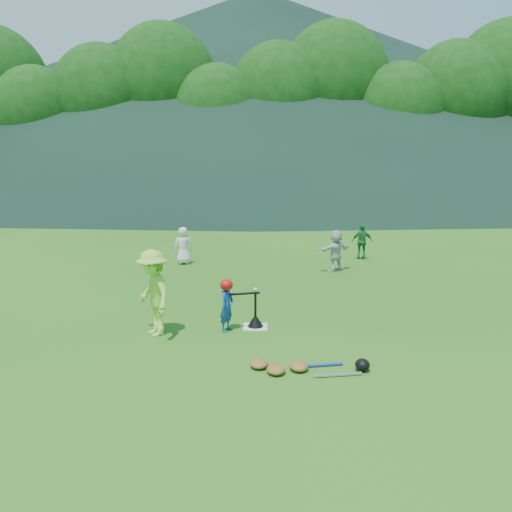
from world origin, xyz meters
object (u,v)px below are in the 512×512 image
(batter_child, at_px, (227,306))
(adult_coach, at_px, (153,293))
(fielder_c, at_px, (362,242))
(batting_tee, at_px, (255,321))
(equipment_pile, at_px, (299,366))
(fielder_d, at_px, (336,251))
(home_plate, at_px, (255,327))
(fielder_a, at_px, (183,246))

(batter_child, height_order, adult_coach, adult_coach)
(fielder_c, height_order, batting_tee, fielder_c)
(fielder_c, bearing_deg, adult_coach, 53.44)
(batter_child, height_order, equipment_pile, batter_child)
(fielder_d, bearing_deg, equipment_pile, 46.11)
(equipment_pile, bearing_deg, fielder_c, 72.72)
(home_plate, bearing_deg, equipment_pile, -71.39)
(batter_child, height_order, fielder_a, fielder_a)
(home_plate, distance_m, fielder_a, 6.36)
(adult_coach, height_order, equipment_pile, adult_coach)
(batter_child, relative_size, fielder_c, 0.84)
(adult_coach, xyz_separation_m, fielder_c, (5.19, 7.12, -0.21))
(fielder_a, height_order, equipment_pile, fielder_a)
(home_plate, bearing_deg, adult_coach, -167.36)
(batting_tee, bearing_deg, batter_child, -160.29)
(fielder_c, xyz_separation_m, batting_tee, (-3.37, -6.71, -0.44))
(batting_tee, bearing_deg, fielder_c, 63.34)
(home_plate, height_order, adult_coach, adult_coach)
(fielder_d, distance_m, equipment_pile, 7.11)
(fielder_a, relative_size, batting_tee, 1.68)
(batter_child, relative_size, fielder_a, 0.84)
(fielder_d, bearing_deg, fielder_c, -153.03)
(fielder_d, distance_m, batting_tee, 5.45)
(fielder_d, height_order, equipment_pile, fielder_d)
(fielder_a, xyz_separation_m, fielder_d, (4.48, -0.99, 0.03))
(home_plate, height_order, fielder_c, fielder_c)
(batter_child, distance_m, equipment_pile, 2.19)
(home_plate, height_order, equipment_pile, equipment_pile)
(batter_child, bearing_deg, batting_tee, -45.45)
(fielder_c, distance_m, batting_tee, 7.52)
(fielder_d, xyz_separation_m, batting_tee, (-2.26, -4.94, -0.47))
(fielder_d, xyz_separation_m, equipment_pile, (-1.59, -6.91, -0.53))
(batter_child, height_order, fielder_d, fielder_d)
(adult_coach, relative_size, fielder_c, 1.37)
(adult_coach, xyz_separation_m, equipment_pile, (2.49, -1.57, -0.71))
(fielder_d, bearing_deg, home_plate, 34.50)
(adult_coach, relative_size, fielder_d, 1.31)
(adult_coach, bearing_deg, fielder_d, 109.72)
(home_plate, bearing_deg, fielder_a, 110.60)
(fielder_a, height_order, fielder_d, fielder_d)
(fielder_a, bearing_deg, equipment_pile, 97.40)
(fielder_c, xyz_separation_m, equipment_pile, (-2.70, -8.69, -0.50))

